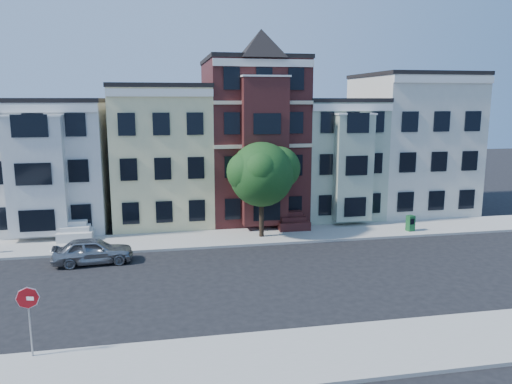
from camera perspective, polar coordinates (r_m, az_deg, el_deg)
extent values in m
plane|color=black|center=(26.75, 5.37, -9.65)|extent=(120.00, 120.00, 0.00)
cube|color=#9E9B93|center=(34.10, 1.58, -5.00)|extent=(60.00, 4.00, 0.15)
cube|color=#9E9B93|center=(19.83, 12.18, -17.14)|extent=(60.00, 4.00, 0.15)
cube|color=silver|center=(39.62, -22.33, 2.92)|extent=(8.00, 9.00, 9.00)
cube|color=beige|center=(38.79, -10.70, 4.12)|extent=(7.00, 9.00, 10.00)
cube|color=#411817|center=(39.36, -0.45, 5.86)|extent=(7.00, 9.00, 12.00)
cube|color=#A2B197|center=(41.19, 8.49, 3.86)|extent=(6.00, 9.00, 9.00)
cube|color=beige|center=(43.92, 17.21, 5.22)|extent=(8.00, 9.00, 11.00)
imported|color=gray|center=(29.97, -18.16, -6.39)|extent=(4.54, 2.10, 1.51)
cube|color=#1B5B2B|center=(36.53, 17.23, -3.42)|extent=(0.58, 0.54, 1.09)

